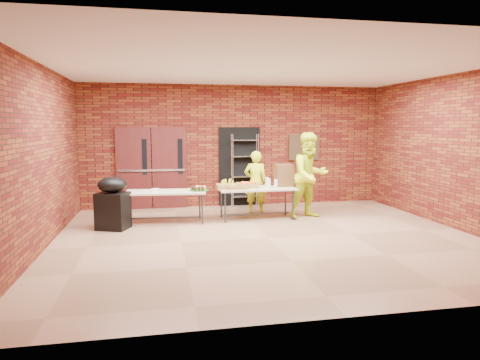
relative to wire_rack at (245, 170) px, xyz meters
name	(u,v)px	position (x,y,z in m)	size (l,w,h in m)	color
room	(269,154)	(-0.22, -3.32, 0.64)	(8.08, 7.08, 3.28)	#8A664A
double_doors	(152,168)	(-2.42, 0.12, 0.09)	(1.78, 0.12, 2.10)	#481514
dark_doorway	(239,167)	(-0.12, 0.14, 0.09)	(1.10, 0.06, 2.10)	black
bronze_plaque	(304,147)	(1.68, 0.13, 0.59)	(0.85, 0.04, 0.70)	#412B1A
wire_rack	(245,170)	(0.00, 0.00, 0.00)	(0.70, 0.23, 1.92)	silver
table_left	(166,194)	(-2.11, -1.67, -0.31)	(1.79, 0.86, 0.71)	beige
table_right	(257,190)	(-0.05, -1.62, -0.30)	(1.77, 0.76, 0.72)	beige
basket_bananas	(227,186)	(-0.76, -1.67, -0.18)	(0.46, 0.36, 0.14)	#AF8346
basket_oranges	(247,185)	(-0.26, -1.58, -0.18)	(0.47, 0.36, 0.15)	#AF8346
basket_apples	(237,187)	(-0.54, -1.77, -0.19)	(0.40, 0.31, 0.12)	#AF8346
muffin_tray	(199,188)	(-1.38, -1.72, -0.20)	(0.43, 0.43, 0.11)	#144B16
napkin_box	(155,190)	(-2.33, -1.62, -0.22)	(0.16, 0.11, 0.05)	white
coffee_dispenser	(284,175)	(0.63, -1.46, 0.02)	(0.39, 0.35, 0.52)	brown
cup_stack_front	(269,184)	(0.20, -1.77, -0.13)	(0.07, 0.07, 0.22)	white
cup_stack_mid	(276,184)	(0.33, -1.86, -0.13)	(0.07, 0.07, 0.21)	white
cup_stack_back	(267,182)	(0.19, -1.62, -0.12)	(0.08, 0.08, 0.24)	white
covered_grill	(113,203)	(-3.20, -2.02, -0.41)	(0.74, 0.69, 1.09)	black
volunteer_woman	(256,182)	(0.07, -0.96, -0.19)	(0.56, 0.37, 1.53)	#C5DA18
volunteer_man	(310,175)	(1.18, -1.73, 0.03)	(0.96, 0.75, 1.98)	#C5DA18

